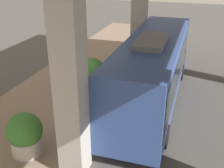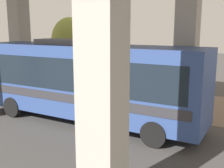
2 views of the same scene
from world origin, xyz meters
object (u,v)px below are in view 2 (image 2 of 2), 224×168
Objects in this scene: planter_middle at (143,91)px; street_tree_near at (70,40)px; bus at (85,78)px; fire_hydrant at (103,91)px; planter_front at (50,80)px.

planter_middle is 0.34× the size of street_tree_near.
planter_middle is (-3.86, 1.30, -1.20)m from bus.
fire_hydrant is 0.60× the size of planter_front.
street_tree_near is (-3.34, -4.96, 2.92)m from fire_hydrant.
bus is at bearing 41.45° from street_tree_near.
bus is at bearing 55.04° from planter_front.
bus reaches higher than planter_front.
street_tree_near is at bearing -167.75° from planter_front.
fire_hydrant is 0.61× the size of planter_middle.
fire_hydrant is 0.20× the size of street_tree_near.
street_tree_near reaches higher than bus.
fire_hydrant is at bearing 56.05° from street_tree_near.
planter_front is at bearing -91.22° from fire_hydrant.
bus is 4.39m from fire_hydrant.
street_tree_near is at bearing -138.55° from bus.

